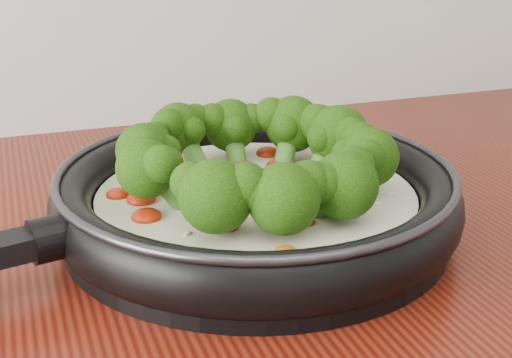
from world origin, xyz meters
name	(u,v)px	position (x,y,z in m)	size (l,w,h in m)	color
skillet	(254,191)	(-0.07, 1.11, 0.94)	(0.59, 0.43, 0.10)	black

